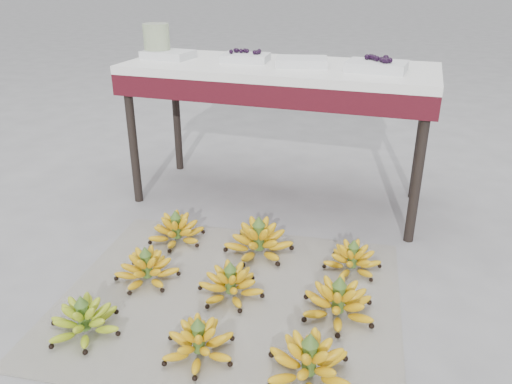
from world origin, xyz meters
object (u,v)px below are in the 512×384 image
(bunch_front_center, at_px, (199,342))
(bunch_mid_center, at_px, (231,284))
(tray_far_left, at_px, (168,54))
(bunch_front_right, at_px, (309,362))
(bunch_mid_right, at_px, (338,302))
(tray_left, at_px, (245,57))
(bunch_front_left, at_px, (84,320))
(vendor_table, at_px, (279,81))
(glass_jar, at_px, (157,41))
(bunch_back_left, at_px, (177,230))
(tray_right, at_px, (302,62))
(tray_far_right, at_px, (377,65))
(bunch_back_center, at_px, (259,241))
(bunch_back_right, at_px, (352,259))
(bunch_mid_left, at_px, (147,269))
(newspaper_mat, at_px, (230,298))

(bunch_front_center, xyz_separation_m, bunch_mid_center, (-0.02, 0.33, 0.00))
(tray_far_left, bearing_deg, bunch_front_right, -49.46)
(bunch_mid_right, xyz_separation_m, tray_left, (-0.66, 0.92, 0.68))
(bunch_front_right, height_order, bunch_mid_right, same)
(bunch_front_center, bearing_deg, bunch_front_left, -160.85)
(tray_far_left, height_order, tray_left, tray_left)
(bunch_front_right, xyz_separation_m, tray_far_left, (-1.03, 1.21, 0.67))
(vendor_table, bearing_deg, bunch_mid_center, -85.16)
(tray_left, distance_m, glass_jar, 0.48)
(bunch_back_left, bearing_deg, bunch_mid_center, -60.96)
(bunch_front_right, xyz_separation_m, bunch_mid_center, (-0.37, 0.31, -0.01))
(tray_far_left, relative_size, tray_right, 0.94)
(tray_left, height_order, tray_far_right, tray_far_right)
(bunch_mid_center, bearing_deg, bunch_back_center, 111.80)
(bunch_back_right, height_order, vendor_table, vendor_table)
(bunch_mid_left, distance_m, bunch_mid_right, 0.75)
(bunch_back_right, bearing_deg, tray_left, 139.01)
(bunch_back_center, bearing_deg, bunch_back_right, -4.65)
(bunch_mid_left, distance_m, bunch_back_right, 0.83)
(bunch_front_right, relative_size, tray_right, 1.30)
(bunch_front_right, height_order, tray_far_left, tray_far_left)
(bunch_back_center, bearing_deg, bunch_back_left, 178.19)
(newspaper_mat, bearing_deg, bunch_back_center, 89.32)
(bunch_front_center, distance_m, vendor_table, 1.37)
(newspaper_mat, bearing_deg, tray_far_left, 126.30)
(bunch_front_left, relative_size, bunch_front_right, 0.86)
(newspaper_mat, relative_size, bunch_mid_center, 3.86)
(vendor_table, bearing_deg, bunch_front_right, -69.92)
(bunch_front_left, relative_size, bunch_back_right, 1.29)
(bunch_front_center, bearing_deg, tray_far_left, 135.34)
(bunch_front_left, distance_m, bunch_back_left, 0.67)
(bunch_front_left, relative_size, bunch_back_left, 0.94)
(bunch_mid_left, height_order, bunch_mid_right, bunch_mid_right)
(bunch_back_left, relative_size, tray_right, 1.19)
(bunch_back_center, relative_size, glass_jar, 1.85)
(bunch_front_right, relative_size, bunch_back_left, 1.09)
(vendor_table, relative_size, glass_jar, 8.88)
(bunch_front_center, relative_size, bunch_back_right, 1.25)
(bunch_mid_center, distance_m, glass_jar, 1.38)
(bunch_mid_center, bearing_deg, tray_far_right, 88.89)
(vendor_table, bearing_deg, bunch_mid_right, -61.88)
(newspaper_mat, distance_m, tray_right, 1.17)
(bunch_front_center, height_order, tray_far_right, tray_far_right)
(bunch_mid_left, xyz_separation_m, bunch_back_right, (0.76, 0.33, -0.00))
(bunch_front_left, relative_size, bunch_back_center, 0.98)
(vendor_table, xyz_separation_m, tray_far_left, (-0.59, -0.01, 0.10))
(bunch_front_right, bearing_deg, bunch_mid_right, 60.74)
(newspaper_mat, relative_size, bunch_front_right, 3.50)
(tray_left, height_order, glass_jar, glass_jar)
(bunch_front_center, distance_m, tray_right, 1.40)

